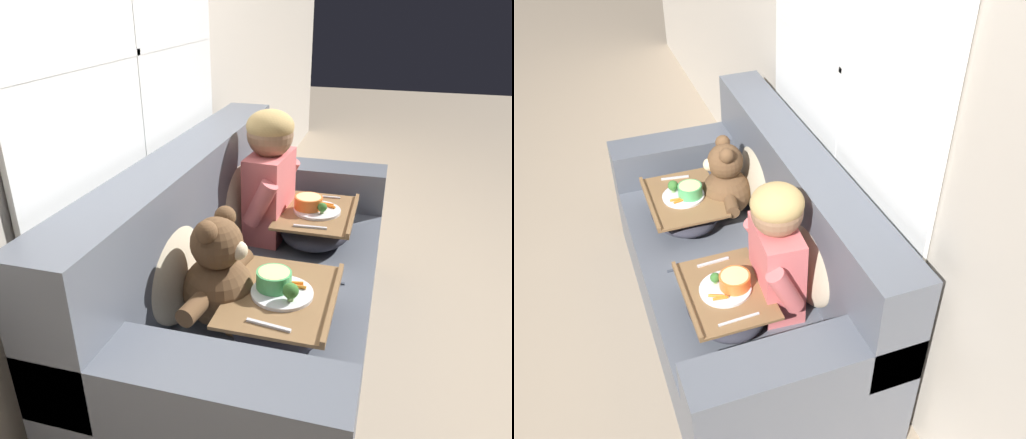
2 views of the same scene
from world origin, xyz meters
The scene contains 9 objects.
ground_plane centered at (0.00, 0.00, 0.00)m, with size 14.00×14.00×0.00m, color tan.
wall_back_with_window centered at (0.00, 0.54, 1.30)m, with size 8.00×0.08×2.60m.
couch centered at (0.00, 0.07, 0.34)m, with size 1.87×0.89×0.94m.
throw_pillow_behind_child centered at (0.36, 0.25, 0.65)m, with size 0.43×0.21×0.45m.
throw_pillow_behind_teddy centered at (-0.36, 0.25, 0.65)m, with size 0.43×0.21×0.45m.
child_figure centered at (0.36, 0.07, 0.77)m, with size 0.44×0.22×0.60m.
teddy_bear centered at (-0.36, 0.07, 0.62)m, with size 0.45×0.32×0.42m.
lap_tray_child centered at (0.36, -0.15, 0.52)m, with size 0.46×0.34×0.22m.
lap_tray_teddy centered at (-0.36, -0.15, 0.52)m, with size 0.47×0.36×0.22m.
Camera 2 is at (2.10, -0.61, 2.31)m, focal length 42.00 mm.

